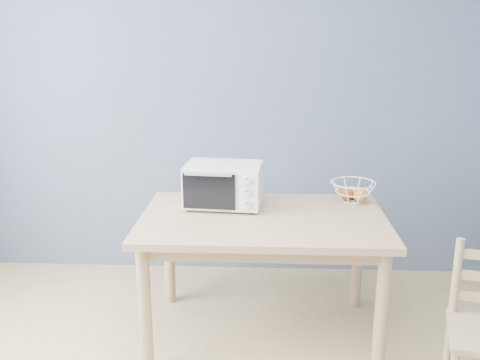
{
  "coord_description": "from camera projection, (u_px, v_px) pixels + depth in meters",
  "views": [
    {
      "loc": [
        0.33,
        -1.57,
        1.77
      ],
      "look_at": [
        0.19,
        1.44,
        0.93
      ],
      "focal_mm": 40.0,
      "sensor_mm": 36.0,
      "label": 1
    }
  ],
  "objects": [
    {
      "name": "room",
      "position": [
        157.0,
        189.0,
        1.65
      ],
      "size": [
        4.01,
        4.51,
        2.61
      ],
      "color": "tan",
      "rests_on": "ground"
    },
    {
      "name": "dining_table",
      "position": [
        263.0,
        233.0,
        3.08
      ],
      "size": [
        1.4,
        0.9,
        0.75
      ],
      "color": "tan",
      "rests_on": "ground"
    },
    {
      "name": "toaster_oven",
      "position": [
        221.0,
        184.0,
        3.19
      ],
      "size": [
        0.47,
        0.35,
        0.26
      ],
      "rotation": [
        0.0,
        0.0,
        -0.09
      ],
      "color": "white",
      "rests_on": "dining_table"
    },
    {
      "name": "fruit_basket",
      "position": [
        353.0,
        191.0,
        3.3
      ],
      "size": [
        0.35,
        0.35,
        0.13
      ],
      "rotation": [
        0.0,
        0.0,
        0.29
      ],
      "color": "white",
      "rests_on": "dining_table"
    }
  ]
}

